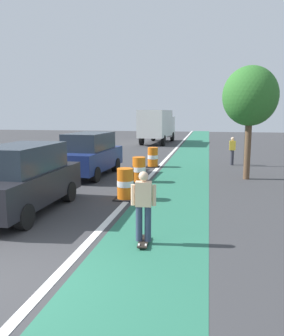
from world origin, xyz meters
The scene contains 12 objects.
bike_lane_strip centered at (2.40, 12.00, 0.00)m, with size 2.50×80.00×0.01m, color #286B51.
lane_divider_stripe centered at (0.90, 12.00, 0.01)m, with size 0.20×80.00×0.01m, color silver.
skateboarder_on_lane centered at (2.18, 2.29, 0.91)m, with size 0.57×0.82×1.69m.
parked_suv_nearest centered at (-1.84, 4.09, 1.04)m, with size 1.92×4.60×2.04m.
parked_suv_second centered at (-1.95, 10.23, 1.04)m, with size 2.08×4.68×2.04m.
traffic_barrel_front centered at (0.79, 6.16, 0.53)m, with size 0.73×0.73×1.09m.
traffic_barrel_mid centered at (0.66, 9.19, 0.53)m, with size 0.73×0.73×1.09m.
traffic_barrel_back centered at (0.57, 13.39, 0.53)m, with size 0.73×0.73×1.09m.
delivery_truck_down_block centered at (-1.38, 28.11, 1.85)m, with size 2.72×7.72×3.23m.
traffic_light_corner centered at (5.61, 14.67, 3.50)m, with size 0.41×0.32×5.10m.
pedestrian_crossing centered at (4.93, 14.97, 0.86)m, with size 0.34×0.20×1.61m.
street_tree_sidewalk centered at (5.30, 10.77, 3.67)m, with size 2.40×2.40×5.00m.
Camera 1 is at (3.56, -4.96, 2.97)m, focal length 36.23 mm.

